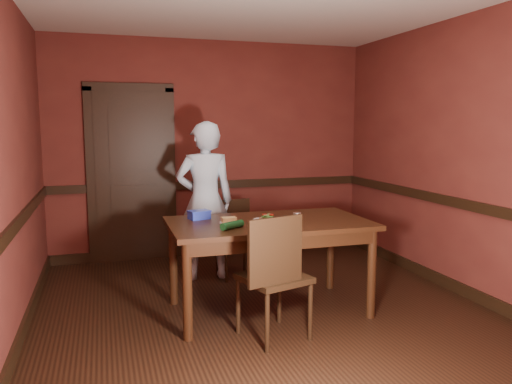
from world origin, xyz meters
TOP-DOWN VIEW (x-y plane):
  - floor at (0.00, 0.00)m, footprint 4.00×4.50m
  - wall_back at (0.00, 2.25)m, footprint 4.00×0.02m
  - wall_front at (0.00, -2.25)m, footprint 4.00×0.02m
  - wall_left at (-2.00, 0.00)m, footprint 0.02×4.50m
  - wall_right at (2.00, 0.00)m, footprint 0.02×4.50m
  - dado_back at (0.00, 2.23)m, footprint 4.00×0.03m
  - dado_left at (-1.99, 0.00)m, footprint 0.03×4.50m
  - dado_right at (1.99, 0.00)m, footprint 0.03×4.50m
  - baseboard_back at (0.00, 2.23)m, footprint 4.00×0.03m
  - baseboard_left at (-1.99, 0.00)m, footprint 0.03×4.50m
  - baseboard_right at (1.99, 0.00)m, footprint 0.03×4.50m
  - door at (-1.00, 2.22)m, footprint 1.05×0.07m
  - dining_table at (0.05, 0.12)m, footprint 1.76×1.00m
  - chair_far at (0.03, 1.19)m, footprint 0.42×0.42m
  - chair_near at (-0.09, -0.42)m, footprint 0.58×0.58m
  - person at (-0.30, 1.24)m, footprint 0.64×0.44m
  - sandwich_plate at (0.03, 0.10)m, footprint 0.26×0.26m
  - sauce_jar at (0.27, 0.00)m, footprint 0.07×0.07m
  - cheese_saucer at (-0.31, 0.13)m, footprint 0.16×0.16m
  - food_tub at (-0.52, 0.39)m, footprint 0.21×0.17m
  - wrapped_veg at (-0.34, -0.10)m, footprint 0.22×0.17m

SIDE VIEW (x-z plane):
  - floor at x=0.00m, z-range -0.01..0.01m
  - baseboard_back at x=0.00m, z-range 0.00..0.12m
  - baseboard_left at x=-1.99m, z-range 0.00..0.12m
  - baseboard_right at x=1.99m, z-range 0.00..0.12m
  - dining_table at x=0.05m, z-range 0.00..0.82m
  - chair_far at x=0.03m, z-range 0.00..0.83m
  - chair_near at x=-0.09m, z-range 0.00..1.00m
  - sandwich_plate at x=0.03m, z-range 0.81..0.87m
  - cheese_saucer at x=-0.31m, z-range 0.82..0.87m
  - person at x=-0.30m, z-range 0.00..1.70m
  - wrapped_veg at x=-0.34m, z-range 0.82..0.88m
  - food_tub at x=-0.52m, z-range 0.82..0.90m
  - sauce_jar at x=0.27m, z-range 0.82..0.90m
  - dado_back at x=0.00m, z-range 0.85..0.95m
  - dado_left at x=-1.99m, z-range 0.85..0.95m
  - dado_right at x=1.99m, z-range 0.85..0.95m
  - door at x=-1.00m, z-range -0.01..2.19m
  - wall_back at x=0.00m, z-range 0.00..2.70m
  - wall_front at x=0.00m, z-range 0.00..2.70m
  - wall_left at x=-2.00m, z-range 0.00..2.70m
  - wall_right at x=2.00m, z-range 0.00..2.70m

